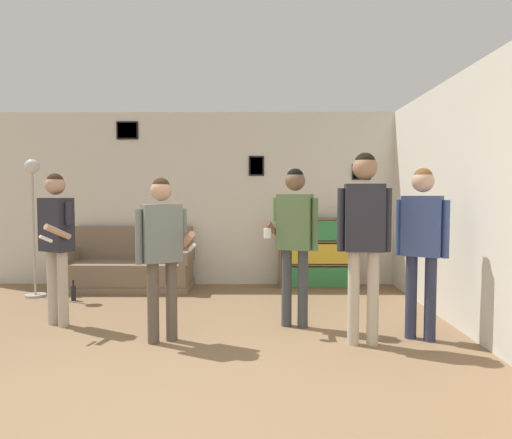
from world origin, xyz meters
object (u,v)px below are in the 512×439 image
(couch, at_px, (129,269))
(person_player_foreground_left, at_px, (56,233))
(floor_lamp, at_px, (33,202))
(person_spectator_near_bookshelf, at_px, (364,226))
(person_spectator_far_right, at_px, (422,235))
(bottle_on_floor, at_px, (73,293))
(person_watcher_holding_cup, at_px, (295,230))
(person_player_foreground_center, at_px, (162,243))
(bookshelf, at_px, (317,253))

(couch, relative_size, person_player_foreground_left, 1.15)
(floor_lamp, bearing_deg, person_spectator_near_bookshelf, -25.97)
(person_spectator_far_right, bearing_deg, couch, 146.39)
(couch, xyz_separation_m, floor_lamp, (-1.17, -0.51, 1.01))
(bottle_on_floor, bearing_deg, person_watcher_holding_cup, -22.37)
(person_player_foreground_center, height_order, person_watcher_holding_cup, person_watcher_holding_cup)
(person_player_foreground_left, distance_m, person_spectator_far_right, 3.80)
(bookshelf, bearing_deg, couch, -176.14)
(bookshelf, relative_size, person_player_foreground_left, 0.71)
(bookshelf, bearing_deg, floor_lamp, -170.12)
(person_player_foreground_center, relative_size, person_watcher_holding_cup, 0.93)
(couch, distance_m, person_watcher_holding_cup, 3.12)
(floor_lamp, xyz_separation_m, bottle_on_floor, (0.63, -0.24, -1.20))
(bookshelf, bearing_deg, person_watcher_holding_cup, -103.53)
(person_player_foreground_left, bearing_deg, bookshelf, 34.09)
(couch, bearing_deg, bottle_on_floor, -125.53)
(person_player_foreground_left, relative_size, person_spectator_near_bookshelf, 0.91)
(person_player_foreground_left, xyz_separation_m, person_spectator_near_bookshelf, (3.17, -0.62, 0.12))
(person_player_foreground_center, distance_m, person_spectator_near_bookshelf, 1.92)
(person_player_foreground_center, relative_size, person_spectator_far_right, 0.94)
(floor_lamp, height_order, person_spectator_far_right, floor_lamp)
(person_spectator_near_bookshelf, bearing_deg, person_watcher_holding_cup, 136.29)
(couch, xyz_separation_m, bookshelf, (2.85, 0.19, 0.23))
(couch, xyz_separation_m, person_spectator_near_bookshelf, (2.94, -2.51, 0.83))
(person_player_foreground_center, distance_m, bottle_on_floor, 2.46)
(floor_lamp, distance_m, bottle_on_floor, 1.38)
(couch, relative_size, bookshelf, 1.61)
(bookshelf, xyz_separation_m, person_spectator_near_bookshelf, (0.09, -2.70, 0.60))
(couch, height_order, person_watcher_holding_cup, person_watcher_holding_cup)
(floor_lamp, distance_m, person_player_foreground_center, 2.95)
(couch, height_order, person_spectator_far_right, person_spectator_far_right)
(person_player_foreground_center, xyz_separation_m, bottle_on_floor, (-1.56, 1.69, -0.85))
(couch, bearing_deg, person_spectator_near_bookshelf, -40.46)
(bottle_on_floor, bearing_deg, couch, 54.47)
(person_watcher_holding_cup, bearing_deg, person_spectator_near_bookshelf, -43.71)
(person_spectator_far_right, bearing_deg, person_watcher_holding_cup, 160.68)
(person_player_foreground_center, bearing_deg, person_spectator_far_right, 2.06)
(person_player_foreground_left, height_order, person_watcher_holding_cup, person_watcher_holding_cup)
(person_player_foreground_center, xyz_separation_m, person_spectator_far_right, (2.51, 0.09, 0.07))
(person_player_foreground_left, distance_m, person_player_foreground_center, 1.37)
(person_player_foreground_left, bearing_deg, person_spectator_near_bookshelf, -10.98)
(bookshelf, distance_m, bottle_on_floor, 3.54)
(couch, distance_m, person_spectator_near_bookshelf, 3.95)
(person_player_foreground_left, bearing_deg, bottle_on_floor, 104.81)
(couch, height_order, person_spectator_near_bookshelf, person_spectator_near_bookshelf)
(person_watcher_holding_cup, relative_size, bottle_on_floor, 6.17)
(person_watcher_holding_cup, bearing_deg, bottle_on_floor, 157.63)
(person_player_foreground_center, bearing_deg, couch, 112.82)
(person_player_foreground_left, bearing_deg, person_watcher_holding_cup, -0.85)
(person_spectator_far_right, height_order, bottle_on_floor, person_spectator_far_right)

